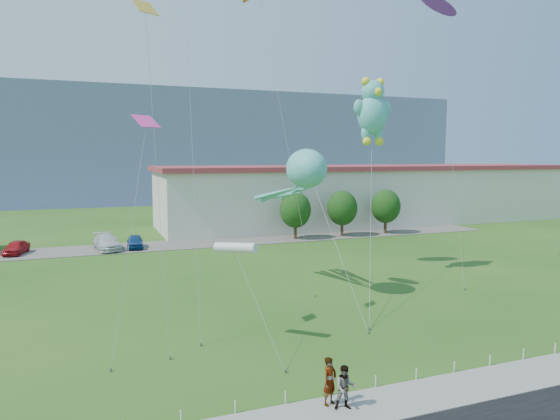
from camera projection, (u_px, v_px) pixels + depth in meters
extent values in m
plane|color=#255116|center=(379.00, 371.00, 22.15)|extent=(160.00, 160.00, 0.00)
cube|color=gray|center=(417.00, 397.00, 19.58)|extent=(80.00, 2.50, 0.10)
cube|color=#59544C|center=(208.00, 243.00, 54.70)|extent=(70.00, 6.00, 0.06)
cube|color=slate|center=(137.00, 145.00, 132.42)|extent=(160.00, 50.00, 25.00)
cube|color=beige|center=(371.00, 196.00, 71.80)|extent=(60.00, 14.00, 7.60)
cube|color=#953037|center=(372.00, 168.00, 71.37)|extent=(61.00, 15.00, 0.60)
cylinder|color=white|center=(181.00, 417.00, 17.75)|extent=(0.05, 0.05, 0.50)
cylinder|color=white|center=(235.00, 407.00, 18.45)|extent=(0.05, 0.05, 0.50)
cylinder|color=white|center=(285.00, 397.00, 19.15)|extent=(0.05, 0.05, 0.50)
cylinder|color=white|center=(332.00, 389.00, 19.86)|extent=(0.05, 0.05, 0.50)
cylinder|color=white|center=(376.00, 381.00, 20.56)|extent=(0.05, 0.05, 0.50)
cylinder|color=white|center=(416.00, 374.00, 21.26)|extent=(0.05, 0.05, 0.50)
cylinder|color=white|center=(454.00, 367.00, 21.97)|extent=(0.05, 0.05, 0.50)
cylinder|color=white|center=(490.00, 360.00, 22.67)|extent=(0.05, 0.05, 0.50)
cylinder|color=white|center=(524.00, 354.00, 23.37)|extent=(0.05, 0.05, 0.50)
cylinder|color=white|center=(555.00, 348.00, 24.08)|extent=(0.05, 0.05, 0.50)
cylinder|color=#3F2B19|center=(295.00, 230.00, 57.17)|extent=(0.36, 0.36, 2.20)
ellipsoid|color=#14380F|center=(295.00, 210.00, 56.92)|extent=(3.60, 3.60, 4.14)
cylinder|color=#3F2B19|center=(342.00, 227.00, 59.28)|extent=(0.36, 0.36, 2.20)
ellipsoid|color=#14380F|center=(342.00, 208.00, 59.03)|extent=(3.60, 3.60, 4.14)
cylinder|color=#3F2B19|center=(385.00, 225.00, 61.39)|extent=(0.36, 0.36, 2.20)
ellipsoid|color=#14380F|center=(386.00, 206.00, 61.14)|extent=(3.60, 3.60, 4.14)
imported|color=gray|center=(330.00, 381.00, 18.85)|extent=(0.80, 0.70, 1.84)
imported|color=gray|center=(345.00, 387.00, 18.50)|extent=(0.96, 0.83, 1.67)
imported|color=#B0151A|center=(16.00, 247.00, 48.25)|extent=(2.41, 4.10, 1.31)
imported|color=silver|center=(107.00, 242.00, 50.63)|extent=(2.87, 5.52, 1.53)
imported|color=navy|center=(135.00, 242.00, 51.49)|extent=(1.83, 4.00, 1.33)
ellipsoid|color=#45AB96|center=(306.00, 169.00, 32.12)|extent=(2.54, 3.30, 2.54)
sphere|color=white|center=(306.00, 165.00, 31.01)|extent=(0.40, 0.40, 0.40)
sphere|color=white|center=(319.00, 164.00, 31.32)|extent=(0.40, 0.40, 0.40)
cylinder|color=slate|center=(369.00, 332.00, 26.74)|extent=(0.10, 0.10, 0.16)
cylinder|color=gray|center=(338.00, 250.00, 29.00)|extent=(0.64, 6.03, 7.75)
ellipsoid|color=#45AB96|center=(372.00, 115.00, 38.32)|extent=(2.39, 2.04, 2.99)
sphere|color=#45AB96|center=(373.00, 92.00, 38.13)|extent=(1.75, 1.75, 1.75)
sphere|color=yellow|center=(366.00, 81.00, 37.83)|extent=(0.64, 0.64, 0.64)
sphere|color=yellow|center=(380.00, 82.00, 38.28)|extent=(0.64, 0.64, 0.64)
sphere|color=yellow|center=(378.00, 92.00, 37.46)|extent=(0.64, 0.64, 0.64)
ellipsoid|color=#45AB96|center=(359.00, 107.00, 37.84)|extent=(0.83, 0.59, 1.16)
ellipsoid|color=#45AB96|center=(386.00, 108.00, 38.68)|extent=(0.83, 0.59, 1.16)
ellipsoid|color=#45AB96|center=(366.00, 133.00, 38.27)|extent=(0.74, 0.64, 1.20)
ellipsoid|color=#45AB96|center=(378.00, 133.00, 38.66)|extent=(0.74, 0.64, 1.20)
sphere|color=yellow|center=(367.00, 141.00, 38.17)|extent=(0.64, 0.64, 0.64)
sphere|color=yellow|center=(379.00, 141.00, 38.56)|extent=(0.64, 0.64, 0.64)
cylinder|color=slate|center=(369.00, 329.00, 27.29)|extent=(0.10, 0.10, 0.16)
cylinder|color=gray|center=(371.00, 220.00, 32.92)|extent=(6.50, 10.88, 10.31)
cube|color=#F33696|center=(146.00, 121.00, 24.42)|extent=(1.29, 1.29, 0.86)
cylinder|color=slate|center=(111.00, 370.00, 22.04)|extent=(0.10, 0.10, 0.16)
cylinder|color=gray|center=(129.00, 240.00, 23.24)|extent=(2.16, 3.07, 10.84)
cylinder|color=slate|center=(315.00, 296.00, 33.72)|extent=(0.10, 0.10, 0.16)
cylinder|color=gray|center=(286.00, 136.00, 35.10)|extent=(1.90, 6.19, 21.48)
cube|color=gold|center=(145.00, 7.00, 24.57)|extent=(1.29, 1.29, 0.86)
cylinder|color=slate|center=(170.00, 358.00, 23.34)|extent=(0.10, 0.10, 0.16)
cylinder|color=gray|center=(157.00, 179.00, 23.96)|extent=(0.36, 3.40, 16.45)
cone|color=purple|center=(438.00, 4.00, 37.88)|extent=(1.80, 1.33, 1.33)
cylinder|color=slate|center=(465.00, 289.00, 35.42)|extent=(0.10, 0.10, 0.16)
cylinder|color=gray|center=(451.00, 143.00, 36.65)|extent=(0.64, 4.85, 20.66)
cylinder|color=slate|center=(201.00, 344.00, 25.03)|extent=(0.10, 0.10, 0.16)
cylinder|color=gray|center=(192.00, 145.00, 27.03)|extent=(0.74, 6.37, 19.88)
cylinder|color=silver|center=(235.00, 248.00, 24.56)|extent=(0.50, 2.25, 0.87)
cylinder|color=slate|center=(285.00, 371.00, 21.90)|extent=(0.10, 0.10, 0.16)
cylinder|color=gray|center=(259.00, 307.00, 23.24)|extent=(1.19, 3.88, 4.66)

